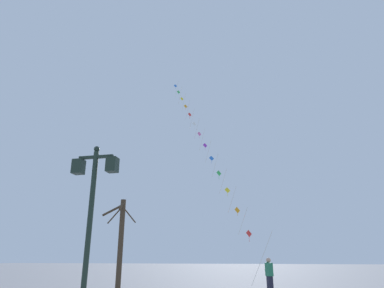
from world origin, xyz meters
name	(u,v)px	position (x,y,z in m)	size (l,w,h in m)	color
twin_lantern_lamp_post	(92,198)	(-3.07, 6.90, 3.22)	(1.28, 0.28, 4.64)	#1E2D23
kite_train	(203,141)	(-3.67, 26.59, 11.60)	(10.42, 17.30, 22.20)	brown
kite_flyer	(269,276)	(1.35, 16.35, 0.90)	(0.42, 0.61, 1.71)	#1E1E2D
bare_tree	(120,240)	(-6.73, 17.15, 2.67)	(1.61, 1.90, 4.93)	#423323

